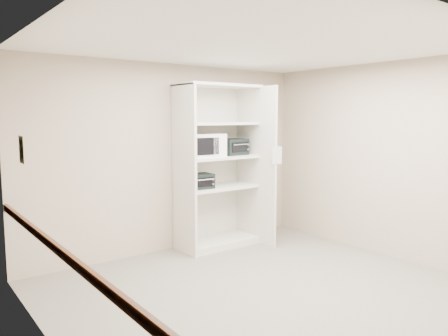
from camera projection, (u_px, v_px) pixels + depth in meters
floor at (263, 290)px, 4.93m from camera, size 4.50×4.00×0.01m
ceiling at (265, 45)px, 4.61m from camera, size 4.50×4.00×0.01m
wall_back at (171, 158)px, 6.35m from camera, size 4.50×0.02×2.70m
wall_left at (51, 193)px, 3.42m from camera, size 0.02×4.00×2.70m
wall_right at (383, 160)px, 6.11m from camera, size 0.02×4.00×2.70m
shelving_unit at (220, 172)px, 6.54m from camera, size 1.24×0.92×2.42m
microwave at (203, 145)px, 6.30m from camera, size 0.60×0.48×0.33m
toaster_oven_upper at (232, 147)px, 6.64m from camera, size 0.46×0.37×0.24m
toaster_oven_lower at (199, 181)px, 6.27m from camera, size 0.40×0.32×0.21m
paper_sign at (277, 155)px, 6.36m from camera, size 0.20×0.02×0.25m
chair_rail at (56, 248)px, 3.49m from camera, size 0.04×3.98×0.08m
wall_poster at (22, 150)px, 4.16m from camera, size 0.01×0.19×0.27m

